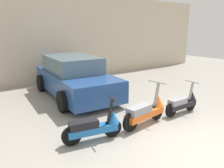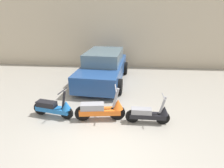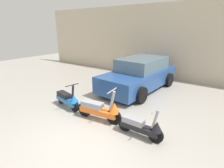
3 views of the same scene
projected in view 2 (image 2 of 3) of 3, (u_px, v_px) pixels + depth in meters
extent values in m
plane|color=#9E998E|center=(104.00, 143.00, 4.58)|extent=(28.00, 28.00, 0.00)
cube|color=beige|center=(118.00, 33.00, 10.49)|extent=(19.60, 0.12, 4.15)
cylinder|color=black|center=(67.00, 113.00, 5.55)|extent=(0.45, 0.16, 0.44)
cylinder|color=black|center=(40.00, 109.00, 5.79)|extent=(0.45, 0.16, 0.44)
cube|color=#1E66B2|center=(53.00, 109.00, 5.65)|extent=(1.18, 0.48, 0.15)
cube|color=black|center=(47.00, 104.00, 5.64)|extent=(0.68, 0.38, 0.17)
cylinder|color=black|center=(64.00, 100.00, 5.39)|extent=(0.21, 0.11, 0.63)
cylinder|color=black|center=(63.00, 91.00, 5.28)|extent=(0.13, 0.51, 0.03)
cone|color=#1E66B2|center=(66.00, 105.00, 5.44)|extent=(0.35, 0.35, 0.29)
cylinder|color=black|center=(117.00, 113.00, 5.51)|extent=(0.50, 0.15, 0.49)
cylinder|color=black|center=(83.00, 113.00, 5.46)|extent=(0.50, 0.15, 0.49)
cube|color=orange|center=(100.00, 111.00, 5.46)|extent=(1.31, 0.46, 0.17)
cube|color=gray|center=(92.00, 106.00, 5.39)|extent=(0.75, 0.37, 0.19)
cylinder|color=gray|center=(116.00, 99.00, 5.32)|extent=(0.23, 0.11, 0.70)
cylinder|color=gray|center=(116.00, 88.00, 5.19)|extent=(0.10, 0.57, 0.03)
cone|color=orange|center=(118.00, 104.00, 5.39)|extent=(0.37, 0.37, 0.32)
cylinder|color=black|center=(163.00, 118.00, 5.30)|extent=(0.42, 0.08, 0.42)
cylinder|color=black|center=(132.00, 116.00, 5.38)|extent=(0.42, 0.08, 0.42)
cube|color=black|center=(147.00, 116.00, 5.32)|extent=(1.09, 0.26, 0.15)
cube|color=gray|center=(141.00, 111.00, 5.28)|extent=(0.61, 0.25, 0.16)
cylinder|color=gray|center=(163.00, 106.00, 5.15)|extent=(0.19, 0.07, 0.59)
cylinder|color=gray|center=(164.00, 97.00, 5.04)|extent=(0.03, 0.48, 0.03)
cone|color=black|center=(164.00, 110.00, 5.20)|extent=(0.28, 0.28, 0.27)
cube|color=navy|center=(104.00, 71.00, 8.55)|extent=(2.15, 4.49, 0.73)
cube|color=slate|center=(104.00, 57.00, 8.55)|extent=(1.79, 2.56, 0.57)
cylinder|color=black|center=(119.00, 87.00, 7.25)|extent=(0.28, 0.68, 0.67)
cylinder|color=black|center=(76.00, 84.00, 7.53)|extent=(0.28, 0.68, 0.67)
cylinder|color=black|center=(125.00, 68.00, 9.73)|extent=(0.28, 0.68, 0.67)
cylinder|color=black|center=(92.00, 67.00, 10.01)|extent=(0.28, 0.68, 0.67)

